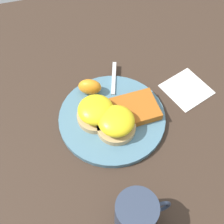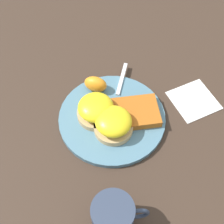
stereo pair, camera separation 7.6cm
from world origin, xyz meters
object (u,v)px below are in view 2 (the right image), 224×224
Objects in this scene: fork at (117,98)px; cup at (113,217)px; hashbrown_patty at (134,112)px; sandwich_benedict_left at (96,109)px; orange_wedge at (96,84)px; sandwich_benedict_right at (115,123)px.

cup is (-0.04, -0.31, 0.03)m from fork.
cup is (-0.08, -0.26, 0.02)m from hashbrown_patty.
sandwich_benedict_left is at bearing 177.64° from hashbrown_patty.
orange_wedge is at bearing 147.19° from fork.
hashbrown_patty is at bearing -54.24° from fork.
hashbrown_patty is at bearing 36.63° from sandwich_benedict_right.
hashbrown_patty reaches higher than fork.
fork is at bearing -32.81° from orange_wedge.
orange_wedge reaches higher than fork.
hashbrown_patty is 0.13m from orange_wedge.
sandwich_benedict_left is at bearing 133.21° from sandwich_benedict_right.
cup is (0.01, -0.35, 0.01)m from orange_wedge.
sandwich_benedict_left reaches higher than fork.
orange_wedge reaches higher than hashbrown_patty.
orange_wedge is at bearing 92.28° from cup.
sandwich_benedict_right reaches higher than fork.
sandwich_benedict_right is 0.79× the size of hashbrown_patty.
sandwich_benedict_right is 0.22m from cup.
fork is at bearing 125.76° from hashbrown_patty.
sandwich_benedict_right is 0.13m from orange_wedge.
cup is (0.02, -0.26, 0.01)m from sandwich_benedict_left.
sandwich_benedict_right is at bearing -73.76° from orange_wedge.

